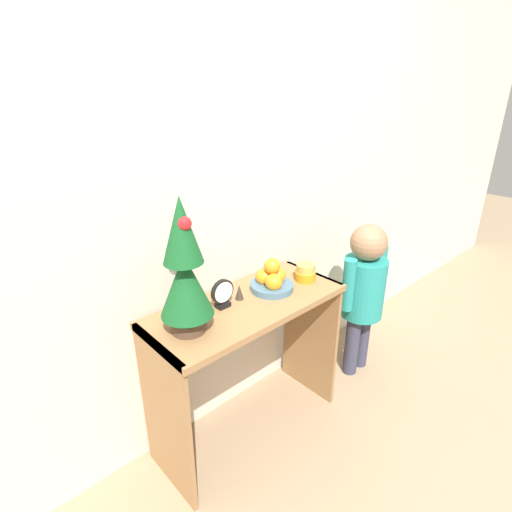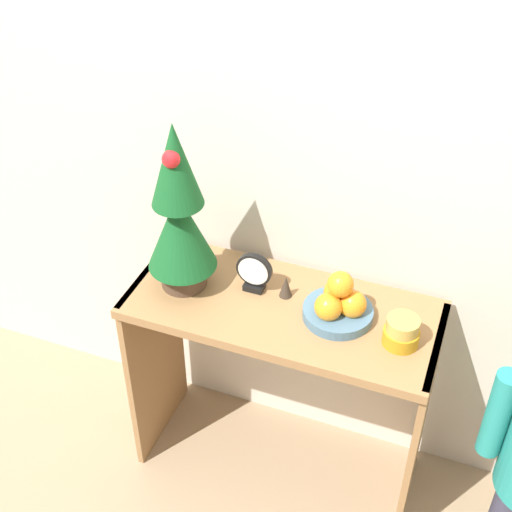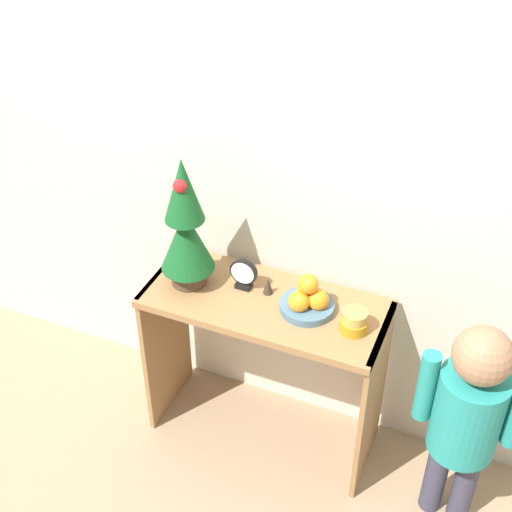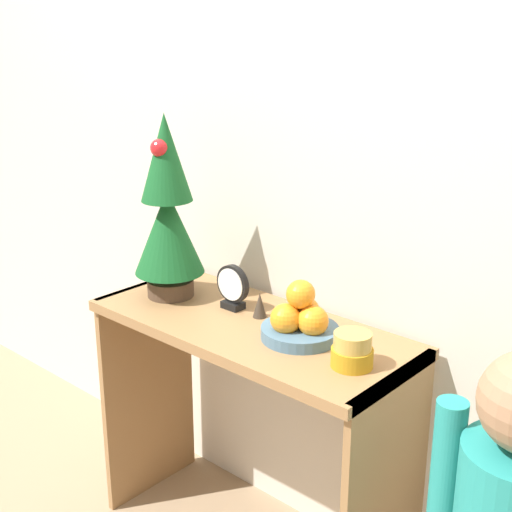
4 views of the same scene
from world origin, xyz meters
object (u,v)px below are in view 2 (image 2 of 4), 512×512
(singing_bowl, at_px, (402,332))
(mini_tree, at_px, (179,212))
(fruit_bowl, at_px, (339,303))
(figurine, at_px, (286,286))
(desk_clock, at_px, (254,273))

(singing_bowl, bearing_deg, mini_tree, 178.19)
(fruit_bowl, distance_m, figurine, 0.17)
(fruit_bowl, xyz_separation_m, figurine, (-0.17, 0.03, -0.01))
(desk_clock, bearing_deg, figurine, 3.38)
(desk_clock, bearing_deg, singing_bowl, -8.71)
(mini_tree, xyz_separation_m, fruit_bowl, (0.47, 0.02, -0.21))
(fruit_bowl, relative_size, singing_bowl, 2.00)
(mini_tree, bearing_deg, fruit_bowl, 2.49)
(singing_bowl, relative_size, desk_clock, 0.78)
(fruit_bowl, distance_m, desk_clock, 0.27)
(singing_bowl, relative_size, figurine, 1.43)
(singing_bowl, xyz_separation_m, figurine, (-0.36, 0.08, -0.01))
(desk_clock, xyz_separation_m, figurine, (0.10, 0.01, -0.03))
(mini_tree, height_order, desk_clock, mini_tree)
(mini_tree, height_order, figurine, mini_tree)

